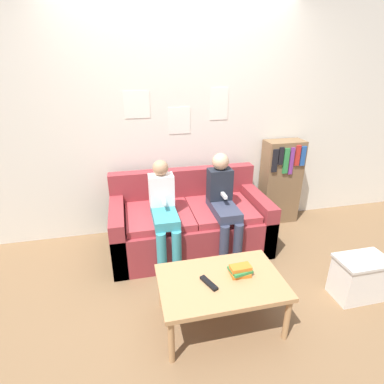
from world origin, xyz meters
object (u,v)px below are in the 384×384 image
Objects in this scene: person_left at (164,210)px; storage_box at (359,277)px; person_right at (223,202)px; bookshelf at (280,182)px; couch at (189,223)px; coffee_table at (221,285)px; tv_remote at (209,283)px.

storage_box is at bearing -29.97° from person_left.
person_right reaches higher than bookshelf.
couch is 1.58× the size of person_left.
person_left is 1.62m from bookshelf.
person_left is at bearing -179.33° from person_right.
bookshelf reaches higher than coffee_table.
couch is 1.54× the size of person_right.
storage_box is at bearing 0.34° from coffee_table.
person_right reaches higher than couch.
couch is 1.65m from storage_box.
bookshelf reaches higher than couch.
storage_box is (0.94, -0.89, -0.40)m from person_right.
tv_remote is (-0.10, -1.12, 0.13)m from couch.
coffee_table is 0.89× the size of person_left.
bookshelf is 1.47m from storage_box.
bookshelf is at bearing 19.81° from person_left.
couch is 1.10m from coffee_table.
couch is 0.47m from person_left.
person_right is at bearing 0.67° from person_left.
couch is at bearing -164.44° from bookshelf.
coffee_table is 0.87× the size of person_right.
couch is at bearing 147.01° from person_right.
bookshelf is (0.92, 0.54, -0.07)m from person_right.
bookshelf is 2.40× the size of storage_box.
tv_remote is 0.40× the size of storage_box.
couch is 1.77× the size of coffee_table.
person_right reaches higher than tv_remote.
couch is at bearing 90.06° from coffee_table.
tv_remote is at bearing -78.11° from person_left.
bookshelf is (1.52, 0.55, -0.05)m from person_left.
person_left is 5.94× the size of tv_remote.
person_right is at bearing 136.37° from storage_box.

